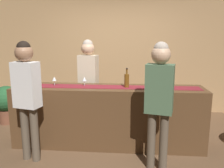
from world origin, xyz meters
TOP-DOWN VIEW (x-y plane):
  - ground_plane at (0.00, 0.00)m, footprint 10.00×10.00m
  - back_wall at (0.00, 1.90)m, footprint 6.00×0.12m
  - bar_counter at (0.00, 0.00)m, footprint 2.99×0.60m
  - counter_runner_cloth at (0.00, 0.00)m, footprint 2.84×0.28m
  - wine_bottle_clear at (-1.19, -0.04)m, footprint 0.07×0.07m
  - wine_bottle_green at (-1.36, -0.01)m, footprint 0.07×0.07m
  - wine_bottle_amber at (0.29, -0.01)m, footprint 0.07×0.07m
  - wine_glass_near_customer at (-0.39, 0.07)m, footprint 0.07×0.07m
  - wine_glass_mid_counter at (-0.87, 0.05)m, footprint 0.07×0.07m
  - wine_glass_far_end at (0.91, -0.01)m, footprint 0.07×0.07m
  - bartender at (-0.42, 0.58)m, footprint 0.37×0.26m
  - customer_sipping at (0.72, -0.67)m, footprint 0.38×0.28m
  - customer_browsing at (-1.05, -0.58)m, footprint 0.38×0.28m
  - potted_plant_tall at (-2.15, 0.79)m, footprint 0.52×0.52m

SIDE VIEW (x-z plane):
  - ground_plane at x=0.00m, z-range 0.00..0.00m
  - potted_plant_tall at x=-2.15m, z-range 0.06..0.83m
  - bar_counter at x=0.00m, z-range 0.00..0.96m
  - counter_runner_cloth at x=0.00m, z-range 0.96..0.96m
  - customer_sipping at x=0.72m, z-range 0.20..1.87m
  - customer_browsing at x=-1.05m, z-range 0.20..1.88m
  - bartender at x=-0.42m, z-range 0.20..1.88m
  - wine_glass_near_customer at x=-0.39m, z-range 0.99..1.14m
  - wine_glass_mid_counter at x=-0.87m, z-range 0.99..1.14m
  - wine_glass_far_end at x=0.91m, z-range 0.99..1.14m
  - wine_bottle_clear at x=-1.19m, z-range 0.92..1.22m
  - wine_bottle_green at x=-1.36m, z-range 0.92..1.22m
  - wine_bottle_amber at x=0.29m, z-range 0.92..1.22m
  - back_wall at x=0.00m, z-range 0.00..2.90m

